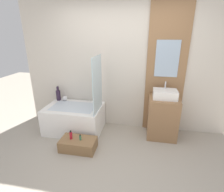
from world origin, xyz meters
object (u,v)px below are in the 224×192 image
at_px(vase_round_light, 65,98).
at_px(bottle_soap_secondary, 80,137).
at_px(wooden_step_bench, 78,144).
at_px(bathtub, 74,118).
at_px(bottle_soap_primary, 71,135).
at_px(sink, 165,94).
at_px(vase_tall_dark, 58,95).

xyz_separation_m(vase_round_light, bottle_soap_secondary, (0.67, -0.90, -0.34)).
bearing_deg(vase_round_light, wooden_step_bench, -55.15).
relative_size(bathtub, bottle_soap_primary, 7.08).
bearing_deg(bottle_soap_primary, sink, 24.82).
bearing_deg(wooden_step_bench, vase_tall_dark, 130.66).
distance_m(vase_tall_dark, bottle_soap_secondary, 1.29).
height_order(bathtub, wooden_step_bench, bathtub).
distance_m(vase_tall_dark, vase_round_light, 0.17).
distance_m(wooden_step_bench, vase_tall_dark, 1.31).
relative_size(bathtub, bottle_soap_secondary, 11.02).
distance_m(bathtub, wooden_step_bench, 0.71).
bearing_deg(wooden_step_bench, bottle_soap_secondary, 0.00).
height_order(sink, bottle_soap_secondary, sink).
height_order(sink, vase_tall_dark, sink).
distance_m(bathtub, bottle_soap_primary, 0.64).
bearing_deg(bottle_soap_secondary, sink, 27.39).
height_order(wooden_step_bench, bottle_soap_primary, bottle_soap_primary).
bearing_deg(vase_round_light, vase_tall_dark, 177.42).
height_order(vase_tall_dark, vase_round_light, vase_tall_dark).
bearing_deg(bottle_soap_secondary, vase_tall_dark, 132.31).
height_order(wooden_step_bench, vase_round_light, vase_round_light).
relative_size(wooden_step_bench, sink, 1.43).
relative_size(sink, bottle_soap_secondary, 4.22).
xyz_separation_m(sink, vase_round_light, (-2.07, 0.17, -0.29)).
distance_m(vase_tall_dark, bottle_soap_primary, 1.18).
bearing_deg(bathtub, vase_tall_dark, 148.22).
height_order(vase_round_light, bottle_soap_secondary, vase_round_light).
bearing_deg(sink, bathtub, -176.27).
distance_m(vase_round_light, bottle_soap_secondary, 1.17).
bearing_deg(bottle_soap_secondary, bottle_soap_primary, 180.00).
relative_size(bottle_soap_primary, bottle_soap_secondary, 1.56).
height_order(vase_round_light, bottle_soap_primary, vase_round_light).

